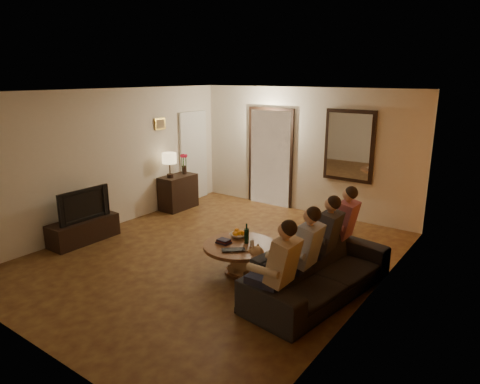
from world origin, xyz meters
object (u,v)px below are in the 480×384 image
Objects in this scene: person_c at (323,244)px; wine_bottle at (247,233)px; tv_stand at (84,230)px; sofa at (319,271)px; laptop at (234,251)px; dog at (245,259)px; person_b at (303,258)px; dresser at (178,192)px; bowl at (239,235)px; table_lamp at (170,165)px; person_a at (278,276)px; person_d at (341,231)px; tv at (81,204)px; coffee_table at (240,259)px.

person_c reaches higher than wine_bottle.
tv_stand is 1.01× the size of person_c.
sofa is 1.19m from laptop.
dog is (3.10, 0.52, 0.08)m from tv_stand.
person_b is 3.65× the size of laptop.
dresser is 3.18× the size of bowl.
bowl is at bearing 161.91° from person_b.
wine_bottle is (3.01, -1.70, 0.24)m from dresser.
table_lamp reaches higher than person_a.
tv_stand is 4.24m from sofa.
table_lamp is 4.75m from person_a.
person_b is at bearing -38.26° from laptop.
person_d is (0.00, 1.80, 0.00)m from person_a.
tv is 0.91× the size of coffee_table.
person_d is 1.64m from laptop.
bowl is at bearing 93.21° from sofa.
table_lamp is 3.13m from bowl.
person_c is at bearing -9.08° from laptop.
person_d is 4.63× the size of bowl.
sofa is at bearing 14.20° from dog.
table_lamp is at bearing -90.00° from dresser.
wine_bottle reaches higher than coffee_table.
sofa is 1.91× the size of person_d.
sofa is 0.94m from person_d.
person_c reaches higher than bowl.
person_b reaches higher than dresser.
person_d reaches higher than sofa.
coffee_table is 3.24× the size of laptop.
person_d reaches higher than bowl.
coffee_table is 0.38m from bowl.
laptop is (3.06, -2.08, 0.10)m from dresser.
person_d is 1.40m from wine_bottle.
person_a reaches higher than dresser.
table_lamp is 0.45× the size of person_a.
person_c is (4.08, -1.41, 0.23)m from dresser.
person_d reaches higher than coffee_table.
dresser is 3.46m from wine_bottle.
coffee_table is (2.96, 0.59, 0.02)m from tv_stand.
coffee_table is at bearing 67.31° from laptop.
wine_bottle is (-1.08, -0.29, 0.01)m from person_c.
bowl is 0.79× the size of laptop.
person_b is at bearing -15.91° from wine_bottle.
dresser is 4.17m from person_d.
person_d is at bearing 90.00° from person_b.
person_c is at bearing 26.79° from sofa.
bowl is (-1.41, 0.13, 0.15)m from sofa.
coffee_table is at bearing -78.78° from tv.
person_a and person_c have the same top height.
dresser reaches higher than laptop.
person_d is at bearing 39.69° from wine_bottle.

